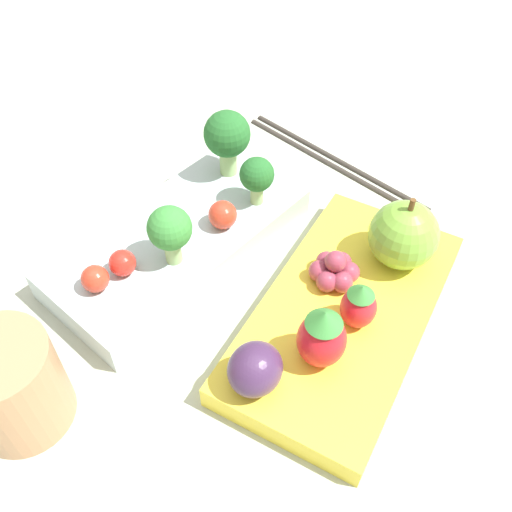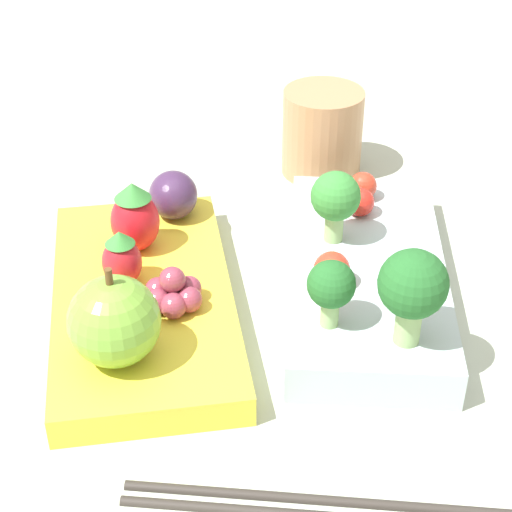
% 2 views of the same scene
% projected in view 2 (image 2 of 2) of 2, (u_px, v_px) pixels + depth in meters
% --- Properties ---
extents(ground_plane, '(4.00, 4.00, 0.00)m').
position_uv_depth(ground_plane, '(261.00, 309.00, 0.56)').
color(ground_plane, '#ADB7A3').
extents(bento_box_savoury, '(0.23, 0.13, 0.03)m').
position_uv_depth(bento_box_savoury, '(366.00, 277.00, 0.57)').
color(bento_box_savoury, silver).
rests_on(bento_box_savoury, ground_plane).
extents(bento_box_fruit, '(0.23, 0.13, 0.02)m').
position_uv_depth(bento_box_fruit, '(144.00, 299.00, 0.56)').
color(bento_box_fruit, yellow).
rests_on(bento_box_fruit, ground_plane).
extents(broccoli_floret_0, '(0.03, 0.03, 0.05)m').
position_uv_depth(broccoli_floret_0, '(336.00, 199.00, 0.56)').
color(broccoli_floret_0, '#93B770').
rests_on(broccoli_floret_0, bento_box_savoury).
extents(broccoli_floret_1, '(0.04, 0.04, 0.06)m').
position_uv_depth(broccoli_floret_1, '(413.00, 287.00, 0.47)').
color(broccoli_floret_1, '#93B770').
rests_on(broccoli_floret_1, bento_box_savoury).
extents(broccoli_floret_2, '(0.03, 0.03, 0.04)m').
position_uv_depth(broccoli_floret_2, '(331.00, 287.00, 0.49)').
color(broccoli_floret_2, '#93B770').
rests_on(broccoli_floret_2, bento_box_savoury).
extents(cherry_tomato_0, '(0.02, 0.02, 0.02)m').
position_uv_depth(cherry_tomato_0, '(363.00, 186.00, 0.62)').
color(cherry_tomato_0, red).
rests_on(cherry_tomato_0, bento_box_savoury).
extents(cherry_tomato_1, '(0.02, 0.02, 0.02)m').
position_uv_depth(cherry_tomato_1, '(360.00, 202.00, 0.60)').
color(cherry_tomato_1, red).
rests_on(cherry_tomato_1, bento_box_savoury).
extents(cherry_tomato_2, '(0.02, 0.02, 0.02)m').
position_uv_depth(cherry_tomato_2, '(332.00, 270.00, 0.53)').
color(cherry_tomato_2, red).
rests_on(cherry_tomato_2, bento_box_savoury).
extents(apple, '(0.05, 0.05, 0.06)m').
position_uv_depth(apple, '(114.00, 321.00, 0.48)').
color(apple, '#70A838').
rests_on(apple, bento_box_fruit).
extents(strawberry_0, '(0.03, 0.03, 0.05)m').
position_uv_depth(strawberry_0, '(135.00, 217.00, 0.57)').
color(strawberry_0, red).
rests_on(strawberry_0, bento_box_fruit).
extents(strawberry_1, '(0.03, 0.03, 0.04)m').
position_uv_depth(strawberry_1, '(122.00, 259.00, 0.54)').
color(strawberry_1, red).
rests_on(strawberry_1, bento_box_fruit).
extents(plum, '(0.04, 0.03, 0.03)m').
position_uv_depth(plum, '(173.00, 195.00, 0.61)').
color(plum, '#42284C').
rests_on(plum, bento_box_fruit).
extents(grape_cluster, '(0.04, 0.04, 0.03)m').
position_uv_depth(grape_cluster, '(173.00, 293.00, 0.53)').
color(grape_cluster, '#93384C').
rests_on(grape_cluster, bento_box_fruit).
extents(drinking_cup, '(0.07, 0.07, 0.07)m').
position_uv_depth(drinking_cup, '(322.00, 132.00, 0.70)').
color(drinking_cup, tan).
rests_on(drinking_cup, ground_plane).
extents(chopsticks_pair, '(0.05, 0.21, 0.01)m').
position_uv_depth(chopsticks_pair, '(328.00, 505.00, 0.43)').
color(chopsticks_pair, '#332D28').
rests_on(chopsticks_pair, ground_plane).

